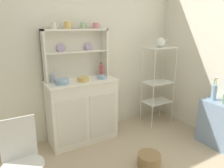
{
  "coord_description": "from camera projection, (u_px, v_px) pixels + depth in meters",
  "views": [
    {
      "loc": [
        -1.13,
        -1.24,
        1.61
      ],
      "look_at": [
        0.23,
        1.12,
        0.85
      ],
      "focal_mm": 33.37,
      "sensor_mm": 36.0,
      "label": 1
    }
  ],
  "objects": [
    {
      "name": "wall_back",
      "position": [
        81.0,
        52.0,
        3.03
      ],
      "size": [
        3.84,
        0.05,
        2.5
      ],
      "primitive_type": "cube",
      "color": "silver",
      "rests_on": "ground"
    },
    {
      "name": "hutch_cabinet",
      "position": [
        82.0,
        110.0,
        2.97
      ],
      "size": [
        0.97,
        0.45,
        0.9
      ],
      "color": "white",
      "rests_on": "ground"
    },
    {
      "name": "hutch_shelf_unit",
      "position": [
        75.0,
        50.0,
        2.89
      ],
      "size": [
        0.91,
        0.18,
        0.68
      ],
      "color": "silver",
      "rests_on": "hutch_cabinet"
    },
    {
      "name": "bakers_rack",
      "position": [
        158.0,
        77.0,
        3.45
      ],
      "size": [
        0.47,
        0.32,
        1.29
      ],
      "color": "silver",
      "rests_on": "ground"
    },
    {
      "name": "side_shelf_blue",
      "position": [
        218.0,
        124.0,
        2.86
      ],
      "size": [
        0.28,
        0.48,
        0.63
      ],
      "primitive_type": "cube",
      "color": "#849EBC",
      "rests_on": "ground"
    },
    {
      "name": "wire_chair",
      "position": [
        21.0,
        156.0,
        1.81
      ],
      "size": [
        0.36,
        0.36,
        0.85
      ],
      "rotation": [
        0.0,
        0.0,
        -0.04
      ],
      "color": "white",
      "rests_on": "ground"
    },
    {
      "name": "floor_basket",
      "position": [
        149.0,
        160.0,
        2.48
      ],
      "size": [
        0.27,
        0.27,
        0.15
      ],
      "primitive_type": "cylinder",
      "color": "#93754C",
      "rests_on": "ground"
    },
    {
      "name": "cup_cream_0",
      "position": [
        54.0,
        26.0,
        2.63
      ],
      "size": [
        0.08,
        0.06,
        0.08
      ],
      "color": "silver",
      "rests_on": "hutch_shelf_unit"
    },
    {
      "name": "cup_gold_1",
      "position": [
        68.0,
        25.0,
        2.71
      ],
      "size": [
        0.1,
        0.08,
        0.09
      ],
      "color": "#DBB760",
      "rests_on": "hutch_shelf_unit"
    },
    {
      "name": "cup_sage_2",
      "position": [
        83.0,
        25.0,
        2.82
      ],
      "size": [
        0.08,
        0.07,
        0.09
      ],
      "color": "#9EB78E",
      "rests_on": "hutch_shelf_unit"
    },
    {
      "name": "cup_rose_3",
      "position": [
        96.0,
        26.0,
        2.91
      ],
      "size": [
        0.1,
        0.08,
        0.08
      ],
      "color": "#D17A84",
      "rests_on": "hutch_shelf_unit"
    },
    {
      "name": "bowl_mixing_large",
      "position": [
        62.0,
        82.0,
        2.65
      ],
      "size": [
        0.18,
        0.18,
        0.06
      ],
      "primitive_type": "cylinder",
      "color": "#8EB2D1",
      "rests_on": "hutch_cabinet"
    },
    {
      "name": "bowl_floral_medium",
      "position": [
        83.0,
        79.0,
        2.79
      ],
      "size": [
        0.16,
        0.16,
        0.06
      ],
      "primitive_type": "cylinder",
      "color": "#DBB760",
      "rests_on": "hutch_cabinet"
    },
    {
      "name": "bowl_cream_small",
      "position": [
        102.0,
        77.0,
        2.93
      ],
      "size": [
        0.13,
        0.13,
        0.05
      ],
      "primitive_type": "cylinder",
      "color": "#8EB2D1",
      "rests_on": "hutch_cabinet"
    },
    {
      "name": "jam_bottle",
      "position": [
        101.0,
        70.0,
        3.08
      ],
      "size": [
        0.05,
        0.05,
        0.21
      ],
      "color": "#B74C47",
      "rests_on": "hutch_cabinet"
    },
    {
      "name": "utensil_jar",
      "position": [
        53.0,
        78.0,
        2.73
      ],
      "size": [
        0.08,
        0.08,
        0.25
      ],
      "color": "#B2B7C6",
      "rests_on": "hutch_cabinet"
    },
    {
      "name": "porcelain_teapot",
      "position": [
        160.0,
        42.0,
        3.29
      ],
      "size": [
        0.24,
        0.15,
        0.17
      ],
      "color": "white",
      "rests_on": "bakers_rack"
    },
    {
      "name": "flower_vase",
      "position": [
        214.0,
        91.0,
        2.85
      ],
      "size": [
        0.07,
        0.07,
        0.33
      ],
      "color": "#8EB2D1",
      "rests_on": "side_shelf_blue"
    }
  ]
}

